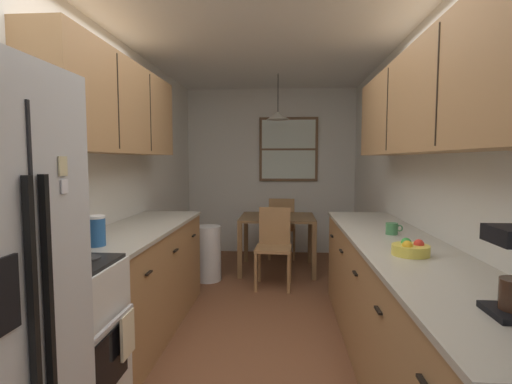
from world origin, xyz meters
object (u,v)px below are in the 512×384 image
at_px(stove_range, 49,350).
at_px(dining_chair_far, 282,225).
at_px(microwave_over_range, 17,121).
at_px(trash_bin, 208,253).
at_px(dining_table, 277,224).
at_px(fruit_bowl, 411,249).
at_px(dining_chair_near, 274,243).
at_px(mug_by_coffeemaker, 392,229).
at_px(table_serving_bowl, 271,215).
at_px(storage_canister, 96,231).

distance_m(stove_range, dining_chair_far, 3.99).
bearing_deg(microwave_over_range, trash_bin, 81.40).
distance_m(dining_table, fruit_bowl, 2.89).
distance_m(dining_chair_near, trash_bin, 0.83).
xyz_separation_m(dining_table, mug_by_coffeemaker, (0.89, -2.11, 0.33)).
height_order(dining_chair_far, table_serving_bowl, dining_chair_far).
relative_size(storage_canister, mug_by_coffeemaker, 1.56).
relative_size(dining_chair_near, storage_canister, 4.59).
distance_m(dining_chair_near, mug_by_coffeemaker, 1.80).
relative_size(dining_table, mug_by_coffeemaker, 7.66).
bearing_deg(microwave_over_range, dining_table, 68.82).
height_order(microwave_over_range, dining_chair_near, microwave_over_range).
bearing_deg(stove_range, table_serving_bowl, 71.46).
bearing_deg(storage_canister, fruit_bowl, -2.95).
bearing_deg(dining_chair_far, microwave_over_range, -108.69).
xyz_separation_m(microwave_over_range, table_serving_bowl, (1.15, 3.09, -0.90)).
xyz_separation_m(dining_chair_near, mug_by_coffeemaker, (0.92, -1.49, 0.44)).
xyz_separation_m(dining_chair_far, fruit_bowl, (0.77, -3.37, 0.44)).
bearing_deg(dining_chair_far, table_serving_bowl, -100.95).
bearing_deg(fruit_bowl, dining_table, 106.70).
distance_m(dining_chair_far, trash_bin, 1.43).
bearing_deg(mug_by_coffeemaker, dining_chair_near, 121.70).
relative_size(fruit_bowl, table_serving_bowl, 0.98).
bearing_deg(table_serving_bowl, dining_chair_far, 79.05).
relative_size(dining_chair_far, mug_by_coffeemaker, 7.18).
bearing_deg(fruit_bowl, microwave_over_range, -167.94).
height_order(stove_range, microwave_over_range, microwave_over_range).
height_order(microwave_over_range, table_serving_bowl, microwave_over_range).
xyz_separation_m(dining_chair_near, trash_bin, (-0.80, 0.13, -0.17)).
bearing_deg(dining_chair_far, trash_bin, -128.35).
relative_size(dining_table, table_serving_bowl, 4.39).
relative_size(dining_chair_far, trash_bin, 1.36).
distance_m(dining_chair_far, table_serving_bowl, 0.78).
bearing_deg(microwave_over_range, fruit_bowl, 12.06).
distance_m(dining_chair_near, dining_chair_far, 1.25).
height_order(microwave_over_range, trash_bin, microwave_over_range).
height_order(storage_canister, table_serving_bowl, storage_canister).
bearing_deg(storage_canister, trash_bin, 82.08).
bearing_deg(trash_bin, stove_range, -96.23).
distance_m(microwave_over_range, dining_table, 3.57).
xyz_separation_m(storage_canister, fruit_bowl, (1.95, -0.10, -0.06)).
xyz_separation_m(trash_bin, fruit_bowl, (1.65, -2.26, 0.61)).
xyz_separation_m(dining_table, fruit_bowl, (0.82, -2.75, 0.32)).
distance_m(dining_chair_near, table_serving_bowl, 0.58).
bearing_deg(mug_by_coffeemaker, storage_canister, -165.15).
distance_m(mug_by_coffeemaker, fruit_bowl, 0.64).
bearing_deg(dining_table, fruit_bowl, -73.30).
distance_m(fruit_bowl, table_serving_bowl, 2.81).
distance_m(dining_chair_far, storage_canister, 3.51).
height_order(dining_table, fruit_bowl, fruit_bowl).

